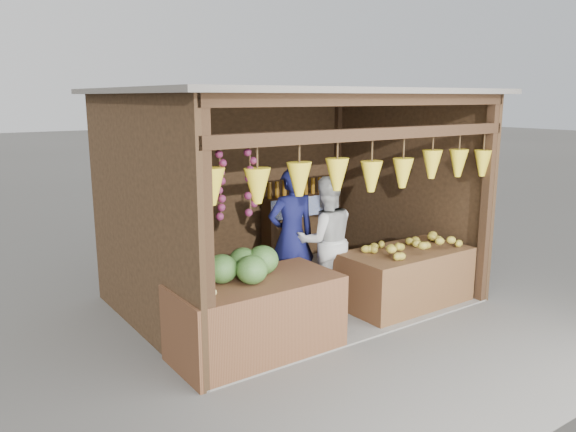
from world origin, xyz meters
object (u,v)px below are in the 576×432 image
Objects in this scene: counter_left at (256,317)px; man_standing at (292,236)px; counter_right at (405,278)px; vendor_seated at (181,254)px; woman_standing at (325,240)px.

counter_left is 0.98× the size of man_standing.
vendor_seated is (-2.57, 0.97, 0.51)m from counter_right.
vendor_seated is at bearing 106.50° from counter_left.
counter_left is 1.05× the size of woman_standing.
counter_right is (2.25, 0.10, -0.04)m from counter_left.
counter_right is 0.94× the size of man_standing.
counter_right is at bearing 158.49° from woman_standing.
woman_standing is (-0.76, 0.65, 0.46)m from counter_right.
counter_left is at bearing -177.44° from counter_right.
counter_right is 1.51m from man_standing.
woman_standing reaches higher than counter_right.
counter_left is 1.48× the size of vendor_seated.
man_standing is at bearing 40.74° from counter_left.
woman_standing is 1.83m from vendor_seated.
vendor_seated is at bearing 4.42° from man_standing.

